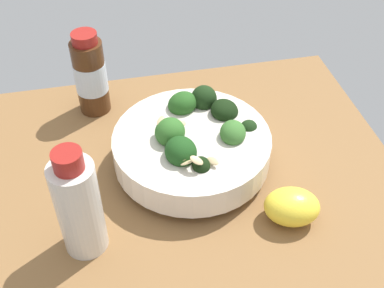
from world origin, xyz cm
name	(u,v)px	position (x,y,z in cm)	size (l,w,h in cm)	color
ground_plane	(201,204)	(0.00, 0.00, -1.96)	(57.24, 57.24, 3.92)	brown
bowl_of_broccoli	(193,144)	(6.02, -0.18, 3.74)	(21.49, 21.49, 8.89)	silver
lemon_wedge	(292,207)	(-6.20, -10.18, 2.29)	(6.97, 5.35, 4.59)	yellow
bottle_tall	(79,206)	(-4.67, 15.19, 6.99)	(5.16, 5.16, 15.21)	beige
bottle_short	(90,75)	(21.50, 12.40, 6.40)	(4.92, 4.92, 13.60)	#472814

